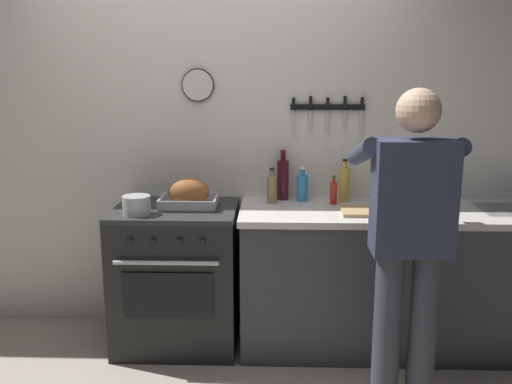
# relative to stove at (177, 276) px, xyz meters

# --- Properties ---
(wall_back) EXTENTS (6.00, 0.13, 2.60)m
(wall_back) POSITION_rel_stove_xyz_m (0.22, 0.36, 0.85)
(wall_back) COLOR white
(wall_back) RESTS_ON ground
(counter_block) EXTENTS (2.03, 0.65, 0.90)m
(counter_block) POSITION_rel_stove_xyz_m (1.43, 0.00, 0.01)
(counter_block) COLOR #38383D
(counter_block) RESTS_ON ground
(stove) EXTENTS (0.76, 0.67, 0.90)m
(stove) POSITION_rel_stove_xyz_m (0.00, 0.00, 0.00)
(stove) COLOR black
(stove) RESTS_ON ground
(person_cook) EXTENTS (0.51, 0.63, 1.66)m
(person_cook) POSITION_rel_stove_xyz_m (1.28, -0.69, 0.50)
(person_cook) COLOR #383842
(person_cook) RESTS_ON ground
(roasting_pan) EXTENTS (0.35, 0.26, 0.19)m
(roasting_pan) POSITION_rel_stove_xyz_m (0.09, 0.01, 0.53)
(roasting_pan) COLOR #B7B7BC
(roasting_pan) RESTS_ON stove
(saucepan) EXTENTS (0.16, 0.16, 0.11)m
(saucepan) POSITION_rel_stove_xyz_m (-0.20, -0.17, 0.51)
(saucepan) COLOR #B7B7BC
(saucepan) RESTS_ON stove
(cutting_board) EXTENTS (0.36, 0.24, 0.02)m
(cutting_board) POSITION_rel_stove_xyz_m (1.20, -0.09, 0.46)
(cutting_board) COLOR tan
(cutting_board) RESTS_ON counter_block
(bottle_dish_soap) EXTENTS (0.07, 0.07, 0.22)m
(bottle_dish_soap) POSITION_rel_stove_xyz_m (0.80, 0.20, 0.54)
(bottle_dish_soap) COLOR #338CCC
(bottle_dish_soap) RESTS_ON counter_block
(bottle_cooking_oil) EXTENTS (0.07, 0.07, 0.28)m
(bottle_cooking_oil) POSITION_rel_stove_xyz_m (1.07, 0.21, 0.57)
(bottle_cooking_oil) COLOR gold
(bottle_cooking_oil) RESTS_ON counter_block
(bottle_olive_oil) EXTENTS (0.06, 0.06, 0.27)m
(bottle_olive_oil) POSITION_rel_stove_xyz_m (1.40, 0.06, 0.56)
(bottle_olive_oil) COLOR #385623
(bottle_olive_oil) RESTS_ON counter_block
(bottle_vinegar) EXTENTS (0.06, 0.06, 0.23)m
(bottle_vinegar) POSITION_rel_stove_xyz_m (0.60, 0.14, 0.54)
(bottle_vinegar) COLOR #997F4C
(bottle_vinegar) RESTS_ON counter_block
(bottle_hot_sauce) EXTENTS (0.05, 0.05, 0.19)m
(bottle_hot_sauce) POSITION_rel_stove_xyz_m (0.99, 0.13, 0.53)
(bottle_hot_sauce) COLOR red
(bottle_hot_sauce) RESTS_ON counter_block
(bottle_wine_red) EXTENTS (0.08, 0.08, 0.33)m
(bottle_wine_red) POSITION_rel_stove_xyz_m (0.67, 0.25, 0.59)
(bottle_wine_red) COLOR #47141E
(bottle_wine_red) RESTS_ON counter_block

